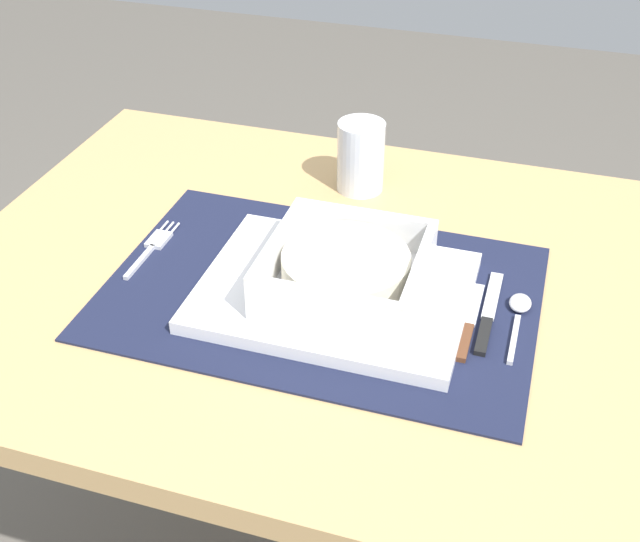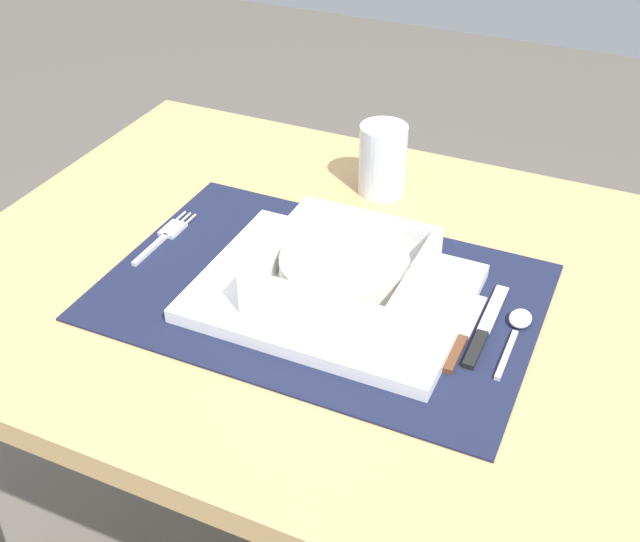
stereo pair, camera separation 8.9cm
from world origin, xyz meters
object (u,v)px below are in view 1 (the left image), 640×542
porridge_bowl (346,271)px  drinking_glass (361,160)px  dining_table (330,354)px  butter_knife (488,317)px  fork (154,245)px  spoon (519,312)px  bread_knife (468,325)px

porridge_bowl → drinking_glass: size_ratio=1.74×
dining_table → porridge_bowl: 0.17m
dining_table → butter_knife: butter_knife is taller
fork → dining_table: bearing=2.8°
fork → drinking_glass: 0.30m
dining_table → drinking_glass: drinking_glass is taller
butter_knife → dining_table: bearing=170.6°
fork → butter_knife: bearing=-3.0°
spoon → butter_knife: (-0.03, -0.02, -0.00)m
bread_knife → porridge_bowl: bearing=171.3°
dining_table → bread_knife: bearing=-17.2°
dining_table → bread_knife: 0.22m
dining_table → bread_knife: bread_knife is taller
dining_table → porridge_bowl: porridge_bowl is taller
porridge_bowl → butter_knife: 0.16m
dining_table → butter_knife: size_ratio=6.25×
fork → porridge_bowl: bearing=-7.5°
butter_knife → bread_knife: size_ratio=1.10×
drinking_glass → bread_knife: bearing=-53.8°
bread_knife → drinking_glass: bearing=120.9°
spoon → butter_knife: size_ratio=0.76×
spoon → butter_knife: 0.03m
porridge_bowl → drinking_glass: drinking_glass is taller
porridge_bowl → drinking_glass: bearing=101.3°
fork → drinking_glass: drinking_glass is taller
porridge_bowl → spoon: porridge_bowl is taller
spoon → drinking_glass: size_ratio=1.14×
porridge_bowl → spoon: 0.19m
porridge_bowl → fork: 0.25m
fork → bread_knife: bread_knife is taller
porridge_bowl → fork: porridge_bowl is taller
bread_knife → drinking_glass: 0.32m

